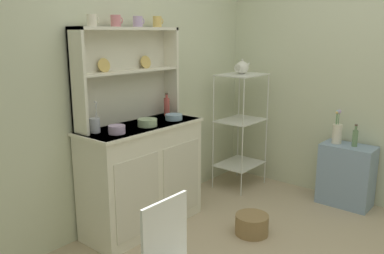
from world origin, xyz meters
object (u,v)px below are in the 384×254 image
(side_shelf_blue, at_px, (346,175))
(jam_bottle, at_px, (167,106))
(bowl_mixing_large, at_px, (117,129))
(utensil_jar, at_px, (95,125))
(hutch_cabinet, at_px, (143,175))
(oil_bottle, at_px, (355,138))
(bakers_rack, at_px, (241,119))
(floor_basket, at_px, (252,224))
(hutch_shelf_unit, at_px, (126,68))
(cup_cream_0, at_px, (92,20))
(porcelain_teapot, at_px, (242,68))
(flower_vase, at_px, (337,132))

(side_shelf_blue, bearing_deg, jam_bottle, 132.33)
(bowl_mixing_large, relative_size, utensil_jar, 0.54)
(hutch_cabinet, xyz_separation_m, oil_bottle, (1.55, -1.22, 0.22))
(bakers_rack, relative_size, jam_bottle, 5.85)
(floor_basket, bearing_deg, bowl_mixing_large, 137.21)
(oil_bottle, bearing_deg, hutch_shelf_unit, 138.13)
(oil_bottle, bearing_deg, bakers_rack, 101.82)
(jam_bottle, distance_m, oil_bottle, 1.76)
(cup_cream_0, bearing_deg, utensil_jar, -143.72)
(bakers_rack, xyz_separation_m, cup_cream_0, (-1.65, 0.24, 0.97))
(hutch_shelf_unit, height_order, cup_cream_0, cup_cream_0)
(side_shelf_blue, bearing_deg, bowl_mixing_large, 149.44)
(hutch_cabinet, xyz_separation_m, bowl_mixing_large, (-0.31, -0.07, 0.47))
(oil_bottle, bearing_deg, hutch_cabinet, 141.71)
(bowl_mixing_large, relative_size, oil_bottle, 0.61)
(side_shelf_blue, bearing_deg, oil_bottle, -90.00)
(floor_basket, bearing_deg, porcelain_teapot, 38.75)
(side_shelf_blue, bearing_deg, hutch_shelf_unit, 139.13)
(hutch_shelf_unit, distance_m, oil_bottle, 2.18)
(bowl_mixing_large, xyz_separation_m, utensil_jar, (-0.08, 0.15, 0.03))
(side_shelf_blue, height_order, utensil_jar, utensil_jar)
(hutch_shelf_unit, bearing_deg, oil_bottle, -41.87)
(flower_vase, bearing_deg, floor_basket, 166.64)
(hutch_cabinet, distance_m, utensil_jar, 0.64)
(bakers_rack, bearing_deg, side_shelf_blue, -77.66)
(floor_basket, bearing_deg, oil_bottle, -21.49)
(flower_vase, bearing_deg, side_shelf_blue, -90.40)
(cup_cream_0, distance_m, utensil_jar, 0.76)
(hutch_cabinet, xyz_separation_m, utensil_jar, (-0.40, 0.08, 0.49))
(bakers_rack, height_order, oil_bottle, bakers_rack)
(side_shelf_blue, xyz_separation_m, floor_basket, (-1.08, 0.38, -0.21))
(floor_basket, bearing_deg, hutch_shelf_unit, 115.80)
(bakers_rack, relative_size, flower_vase, 3.72)
(hutch_cabinet, bearing_deg, jam_bottle, 12.21)
(hutch_cabinet, distance_m, bakers_rack, 1.35)
(cup_cream_0, bearing_deg, jam_bottle, -2.80)
(utensil_jar, bearing_deg, flower_vase, -30.13)
(bowl_mixing_large, bearing_deg, porcelain_teapot, -1.40)
(floor_basket, bearing_deg, utensil_jar, 134.68)
(hutch_cabinet, distance_m, hutch_shelf_unit, 0.90)
(hutch_shelf_unit, xyz_separation_m, bowl_mixing_large, (-0.31, -0.24, -0.42))
(hutch_shelf_unit, height_order, oil_bottle, hutch_shelf_unit)
(side_shelf_blue, distance_m, utensil_jar, 2.40)
(side_shelf_blue, height_order, flower_vase, flower_vase)
(hutch_cabinet, relative_size, flower_vase, 3.33)
(hutch_shelf_unit, bearing_deg, jam_bottle, -11.18)
(floor_basket, relative_size, utensil_jar, 1.16)
(hutch_shelf_unit, relative_size, porcelain_teapot, 4.53)
(hutch_cabinet, relative_size, utensil_jar, 4.59)
(hutch_shelf_unit, bearing_deg, flower_vase, -38.19)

